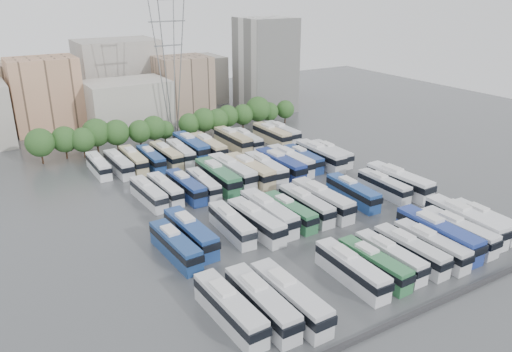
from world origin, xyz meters
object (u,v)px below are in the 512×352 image
bus_r1_s4 (256,221)px  bus_r1_s6 (289,211)px  bus_r0_s2 (290,297)px  bus_r3_s2 (133,159)px  bus_r3_s10 (247,139)px  bus_r3_s13 (282,132)px  bus_r2_s12 (320,155)px  bus_r2_s7 (250,170)px  bus_r2_s10 (290,160)px  bus_r3_s12 (272,134)px  apartment_tower (265,65)px  bus_r1_s7 (306,205)px  bus_r1_s5 (269,212)px  bus_r2_s5 (218,176)px  bus_r2_s11 (303,158)px  bus_r1_s3 (232,224)px  bus_r3_s0 (98,165)px  bus_r2_s13 (331,153)px  bus_r3_s1 (119,164)px  bus_r0_s8 (410,250)px  bus_r1_s1 (191,232)px  bus_r1_s8 (322,199)px  bus_r3_s4 (166,155)px  bus_r1_s12 (384,185)px  bus_r2_s9 (280,165)px  bus_r3_s7 (208,147)px  electricity_pylon (169,56)px  bus_r1_s10 (353,192)px  bus_r0_s9 (431,245)px  bus_r0_s10 (438,234)px  bus_r1_s0 (175,245)px  bus_r3_s5 (181,152)px  bus_r2_s2 (165,189)px  bus_r2_s6 (232,171)px  bus_r0_s6 (374,264)px  bus_r0_s5 (351,269)px  bus_r0_s12 (465,221)px  bus_r3_s3 (151,158)px  bus_r2_s1 (149,193)px  bus_r0_s7 (390,256)px  bus_r0_s13 (485,220)px  bus_r0_s0 (229,308)px  bus_r2_s4 (204,184)px

bus_r1_s4 → bus_r1_s6: bus_r1_s4 is taller
bus_r0_s2 → bus_r3_s2: (0.06, 54.98, -0.15)m
bus_r3_s10 → bus_r3_s13: 9.83m
bus_r2_s12 → bus_r2_s7: bearing=-179.4°
bus_r2_s10 → bus_r3_s12: (6.74, 17.25, -0.03)m
apartment_tower → bus_r1_s7: bearing=-116.9°
bus_r2_s10 → bus_r1_s5: bearing=-133.1°
bus_r2_s5 → bus_r2_s11: (19.71, 0.80, -0.31)m
bus_r1_s3 → bus_r2_s5: (6.66, 17.56, 0.31)m
bus_r2_s7 → bus_r2_s5: bearing=174.1°
bus_r2_s11 → bus_r3_s0: bearing=156.6°
bus_r2_s13 → bus_r3_s1: size_ratio=1.01×
bus_r0_s8 → bus_r1_s1: bus_r1_s1 is taller
bus_r1_s8 → bus_r3_s4: (-13.08, 34.86, -0.19)m
bus_r3_s0 → bus_r1_s12: bearing=-42.3°
bus_r2_s9 → bus_r3_s7: bus_r2_s9 is taller
electricity_pylon → bus_r1_s8: (2.91, -55.77, -16.64)m
bus_r1_s6 → bus_r1_s10: (13.43, 0.65, 0.09)m
bus_r3_s12 → bus_r2_s12: bearing=-90.7°
bus_r0_s9 → bus_r0_s10: bearing=24.5°
apartment_tower → bus_r1_s4: 78.03m
bus_r1_s0 → bus_r3_s5: 40.00m
apartment_tower → bus_r2_s2: bearing=-137.1°
bus_r2_s9 → bus_r2_s6: bearing=169.6°
electricity_pylon → bus_r3_s0: size_ratio=3.11×
bus_r0_s6 → bus_r3_s12: 57.90m
bus_r0_s5 → bus_r2_s2: 37.90m
electricity_pylon → bus_r2_s12: (16.26, -38.09, -16.59)m
bus_r3_s10 → bus_r3_s13: (9.82, 0.44, 0.10)m
bus_r0_s12 → bus_r2_s11: bearing=98.0°
bus_r3_s3 → bus_r3_s10: size_ratio=0.98×
bus_r0_s8 → bus_r0_s2: bearing=-178.9°
bus_r1_s6 → bus_r3_s10: 38.69m
bus_r0_s12 → bus_r2_s1: size_ratio=1.19×
apartment_tower → electricity_pylon: 33.47m
bus_r2_s1 → bus_r3_s2: size_ratio=0.96×
bus_r0_s6 → bus_r0_s9: 9.88m
bus_r1_s3 → bus_r3_s10: 42.36m
bus_r0_s2 → bus_r0_s7: bearing=2.8°
bus_r1_s1 → bus_r2_s7: 25.88m
bus_r0_s13 → bus_r0_s0: bearing=-178.5°
bus_r0_s9 → bus_r2_s11: bearing=80.4°
bus_r2_s4 → bus_r2_s11: size_ratio=0.94×
bus_r1_s7 → bus_r2_s13: size_ratio=1.02×
bus_r2_s2 → bus_r0_s0: bearing=-102.4°
bus_r0_s13 → bus_r3_s12: bearing=95.5°
bus_r1_s6 → bus_r0_s10: bearing=-55.3°
bus_r0_s13 → apartment_tower: bearing=83.3°
bus_r3_s4 → bus_r1_s3: bearing=-97.6°
bus_r1_s8 → bus_r3_s4: bearing=109.3°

